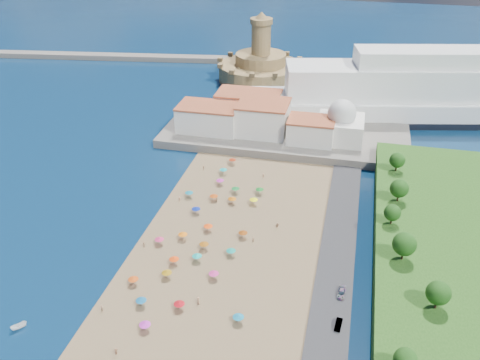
# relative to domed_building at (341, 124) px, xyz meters

# --- Properties ---
(ground) EXTENTS (700.00, 700.00, 0.00)m
(ground) POSITION_rel_domed_building_xyz_m (-30.00, -71.00, -8.97)
(ground) COLOR #071938
(ground) RESTS_ON ground
(terrace) EXTENTS (90.00, 36.00, 3.00)m
(terrace) POSITION_rel_domed_building_xyz_m (-20.00, 2.00, -7.47)
(terrace) COLOR #59544C
(terrace) RESTS_ON ground
(jetty) EXTENTS (18.00, 70.00, 2.40)m
(jetty) POSITION_rel_domed_building_xyz_m (-42.00, 37.00, -7.77)
(jetty) COLOR #59544C
(jetty) RESTS_ON ground
(breakwater) EXTENTS (199.03, 34.77, 2.60)m
(breakwater) POSITION_rel_domed_building_xyz_m (-140.00, 82.00, -7.67)
(breakwater) COLOR #59544C
(breakwater) RESTS_ON ground
(waterfront_buildings) EXTENTS (57.00, 29.00, 11.00)m
(waterfront_buildings) POSITION_rel_domed_building_xyz_m (-33.05, 2.64, -1.10)
(waterfront_buildings) COLOR silver
(waterfront_buildings) RESTS_ON terrace
(domed_building) EXTENTS (16.00, 16.00, 15.00)m
(domed_building) POSITION_rel_domed_building_xyz_m (0.00, 0.00, 0.00)
(domed_building) COLOR silver
(domed_building) RESTS_ON terrace
(fortress) EXTENTS (40.00, 40.00, 32.40)m
(fortress) POSITION_rel_domed_building_xyz_m (-42.00, 67.00, -2.29)
(fortress) COLOR #96794B
(fortress) RESTS_ON ground
(cruise_ship) EXTENTS (160.14, 56.75, 34.71)m
(cruise_ship) POSITION_rel_domed_building_xyz_m (38.68, 36.09, 1.31)
(cruise_ship) COLOR black
(cruise_ship) RESTS_ON ground
(beach_parasols) EXTENTS (29.52, 115.58, 2.20)m
(beach_parasols) POSITION_rel_domed_building_xyz_m (-30.90, -82.04, -6.83)
(beach_parasols) COLOR gray
(beach_parasols) RESTS_ON beach
(beachgoers) EXTENTS (35.41, 99.64, 1.86)m
(beachgoers) POSITION_rel_domed_building_xyz_m (-31.28, -74.10, -7.88)
(beachgoers) COLOR tan
(beachgoers) RESTS_ON beach
(parked_cars) EXTENTS (2.12, 29.91, 1.28)m
(parked_cars) POSITION_rel_domed_building_xyz_m (6.00, -92.07, -7.65)
(parked_cars) COLOR gray
(parked_cars) RESTS_ON promenade
(hillside_trees) EXTENTS (15.51, 110.48, 7.61)m
(hillside_trees) POSITION_rel_domed_building_xyz_m (18.64, -83.24, 1.08)
(hillside_trees) COLOR #382314
(hillside_trees) RESTS_ON hillside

